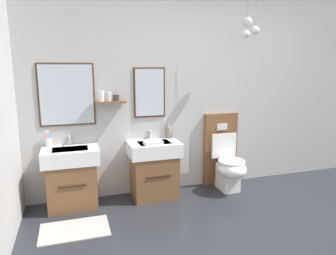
{
  "coord_description": "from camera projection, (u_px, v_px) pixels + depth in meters",
  "views": [
    {
      "loc": [
        -1.75,
        -1.95,
        1.63
      ],
      "look_at": [
        -0.67,
        1.44,
        0.92
      ],
      "focal_mm": 33.21,
      "sensor_mm": 36.0,
      "label": 1
    }
  ],
  "objects": [
    {
      "name": "folded_hand_towel",
      "position": [
        153.0,
        143.0,
        3.7
      ],
      "size": [
        0.22,
        0.16,
        0.04
      ],
      "primitive_type": "cube",
      "color": "white",
      "rests_on": "vanity_sink_right"
    },
    {
      "name": "toilet",
      "position": [
        226.0,
        161.0,
        4.18
      ],
      "size": [
        0.48,
        0.62,
        1.0
      ],
      "color": "brown",
      "rests_on": "ground"
    },
    {
      "name": "tap_on_left_sink",
      "position": [
        70.0,
        139.0,
        3.67
      ],
      "size": [
        0.03,
        0.13,
        0.11
      ],
      "color": "silver",
      "rests_on": "vanity_sink_left"
    },
    {
      "name": "wall_back",
      "position": [
        204.0,
        86.0,
        4.16
      ],
      "size": [
        4.88,
        0.57,
        2.74
      ],
      "color": "#B7B5B2",
      "rests_on": "ground"
    },
    {
      "name": "tap_on_right_sink",
      "position": [
        150.0,
        134.0,
        3.97
      ],
      "size": [
        0.03,
        0.13,
        0.11
      ],
      "color": "silver",
      "rests_on": "vanity_sink_right"
    },
    {
      "name": "toothbrush_cup",
      "position": [
        48.0,
        142.0,
        3.59
      ],
      "size": [
        0.07,
        0.07,
        0.19
      ],
      "color": "silver",
      "rests_on": "vanity_sink_left"
    },
    {
      "name": "vanity_sink_left",
      "position": [
        72.0,
        176.0,
        3.6
      ],
      "size": [
        0.63,
        0.45,
        0.71
      ],
      "color": "brown",
      "rests_on": "ground"
    },
    {
      "name": "soap_dispenser",
      "position": [
        169.0,
        132.0,
        4.03
      ],
      "size": [
        0.06,
        0.06,
        0.18
      ],
      "color": "gray",
      "rests_on": "vanity_sink_right"
    },
    {
      "name": "bath_mat",
      "position": [
        75.0,
        230.0,
        3.14
      ],
      "size": [
        0.68,
        0.44,
        0.01
      ],
      "primitive_type": "cube",
      "color": "#9E9993",
      "rests_on": "ground"
    },
    {
      "name": "vanity_sink_right",
      "position": [
        154.0,
        168.0,
        3.9
      ],
      "size": [
        0.63,
        0.45,
        0.71
      ],
      "color": "brown",
      "rests_on": "ground"
    }
  ]
}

